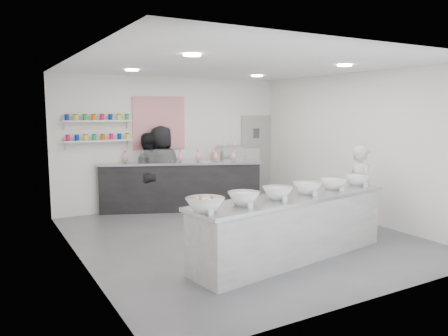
% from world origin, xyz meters
% --- Properties ---
extents(floor, '(6.00, 6.00, 0.00)m').
position_xyz_m(floor, '(0.00, 0.00, 0.00)').
color(floor, '#515156').
rests_on(floor, ground).
extents(ceiling, '(6.00, 6.00, 0.00)m').
position_xyz_m(ceiling, '(0.00, 0.00, 3.00)').
color(ceiling, white).
rests_on(ceiling, floor).
extents(back_wall, '(5.50, 0.00, 5.50)m').
position_xyz_m(back_wall, '(0.00, 3.00, 1.50)').
color(back_wall, white).
rests_on(back_wall, floor).
extents(left_wall, '(0.00, 6.00, 6.00)m').
position_xyz_m(left_wall, '(-2.75, 0.00, 1.50)').
color(left_wall, white).
rests_on(left_wall, floor).
extents(right_wall, '(0.00, 6.00, 6.00)m').
position_xyz_m(right_wall, '(2.75, 0.00, 1.50)').
color(right_wall, white).
rests_on(right_wall, floor).
extents(back_door, '(0.88, 0.04, 2.10)m').
position_xyz_m(back_door, '(2.30, 2.97, 1.05)').
color(back_door, '#999996').
rests_on(back_door, floor).
extents(pattern_panel, '(1.25, 0.03, 1.20)m').
position_xyz_m(pattern_panel, '(-0.35, 2.98, 1.95)').
color(pattern_panel, '#C42A43').
rests_on(pattern_panel, back_wall).
extents(jar_shelf_lower, '(1.45, 0.22, 0.04)m').
position_xyz_m(jar_shelf_lower, '(-1.75, 2.90, 1.60)').
color(jar_shelf_lower, silver).
rests_on(jar_shelf_lower, back_wall).
extents(jar_shelf_upper, '(1.45, 0.22, 0.04)m').
position_xyz_m(jar_shelf_upper, '(-1.75, 2.90, 2.02)').
color(jar_shelf_upper, silver).
rests_on(jar_shelf_upper, back_wall).
extents(preserve_jars, '(1.45, 0.10, 0.56)m').
position_xyz_m(preserve_jars, '(-1.75, 2.88, 1.88)').
color(preserve_jars, '#FE0354').
rests_on(preserve_jars, jar_shelf_lower).
extents(downlight_0, '(0.24, 0.24, 0.02)m').
position_xyz_m(downlight_0, '(-1.40, -1.00, 2.98)').
color(downlight_0, white).
rests_on(downlight_0, ceiling).
extents(downlight_1, '(0.24, 0.24, 0.02)m').
position_xyz_m(downlight_1, '(1.40, -1.00, 2.98)').
color(downlight_1, white).
rests_on(downlight_1, ceiling).
extents(downlight_2, '(0.24, 0.24, 0.02)m').
position_xyz_m(downlight_2, '(-1.40, 1.60, 2.98)').
color(downlight_2, white).
rests_on(downlight_2, ceiling).
extents(downlight_3, '(0.24, 0.24, 0.02)m').
position_xyz_m(downlight_3, '(1.40, 1.60, 2.98)').
color(downlight_3, white).
rests_on(downlight_3, ceiling).
extents(prep_counter, '(3.61, 1.32, 0.96)m').
position_xyz_m(prep_counter, '(0.08, -1.36, 0.48)').
color(prep_counter, '#9A9A96').
rests_on(prep_counter, floor).
extents(back_bar, '(3.53, 1.97, 1.10)m').
position_xyz_m(back_bar, '(-0.07, 2.45, 0.55)').
color(back_bar, black).
rests_on(back_bar, floor).
extents(sneeze_guard, '(3.24, 1.36, 0.30)m').
position_xyz_m(sneeze_guard, '(-0.19, 2.17, 1.25)').
color(sneeze_guard, white).
rests_on(sneeze_guard, back_bar).
extents(espresso_ledge, '(1.27, 0.40, 0.94)m').
position_xyz_m(espresso_ledge, '(1.55, 2.78, 0.47)').
color(espresso_ledge, '#9A9A96').
rests_on(espresso_ledge, floor).
extents(espresso_machine, '(0.56, 0.39, 0.43)m').
position_xyz_m(espresso_machine, '(1.40, 2.78, 1.15)').
color(espresso_machine, '#93969E').
rests_on(espresso_machine, espresso_ledge).
extents(cup_stacks, '(0.24, 0.24, 0.31)m').
position_xyz_m(cup_stacks, '(1.00, 2.78, 1.10)').
color(cup_stacks, tan).
rests_on(cup_stacks, espresso_ledge).
extents(prep_bowls, '(3.73, 1.09, 0.18)m').
position_xyz_m(prep_bowls, '(0.08, -1.36, 1.05)').
color(prep_bowls, white).
rests_on(prep_bowls, prep_counter).
extents(label_cards, '(3.31, 0.04, 0.07)m').
position_xyz_m(label_cards, '(0.00, -1.89, 1.00)').
color(label_cards, white).
rests_on(label_cards, prep_counter).
extents(cookie_bags, '(2.40, 1.10, 0.26)m').
position_xyz_m(cookie_bags, '(-0.07, 2.45, 1.23)').
color(cookie_bags, '#FF70DB').
rests_on(cookie_bags, back_bar).
extents(woman_prep, '(0.49, 0.65, 1.61)m').
position_xyz_m(woman_prep, '(2.10, -0.82, 0.81)').
color(woman_prep, silver).
rests_on(woman_prep, floor).
extents(staff_left, '(1.03, 0.92, 1.75)m').
position_xyz_m(staff_left, '(-0.76, 2.70, 0.87)').
color(staff_left, black).
rests_on(staff_left, floor).
extents(staff_right, '(0.95, 0.63, 1.90)m').
position_xyz_m(staff_right, '(-0.42, 2.70, 0.95)').
color(staff_right, black).
rests_on(staff_right, floor).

